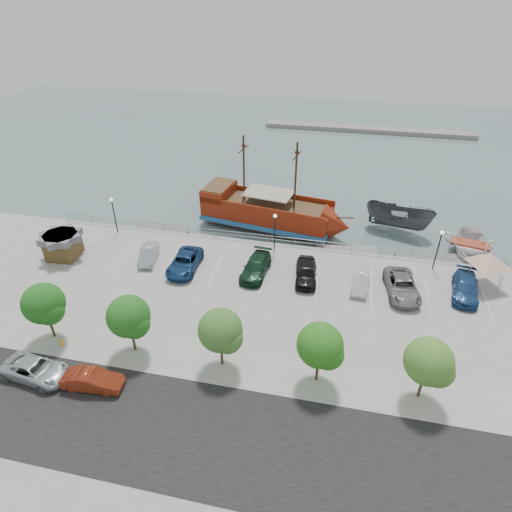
# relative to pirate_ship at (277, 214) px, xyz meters

# --- Properties ---
(ground) EXTENTS (160.00, 160.00, 0.00)m
(ground) POSITION_rel_pirate_ship_xyz_m (0.83, -12.95, -1.89)
(ground) COLOR slate
(street) EXTENTS (100.00, 8.00, 0.04)m
(street) POSITION_rel_pirate_ship_xyz_m (0.83, -28.95, -0.88)
(street) COLOR black
(street) RESTS_ON land_slab
(sidewalk) EXTENTS (100.00, 4.00, 0.05)m
(sidewalk) POSITION_rel_pirate_ship_xyz_m (0.83, -22.95, -0.87)
(sidewalk) COLOR #9B9888
(sidewalk) RESTS_ON land_slab
(seawall_railing) EXTENTS (50.00, 0.06, 1.00)m
(seawall_railing) POSITION_rel_pirate_ship_xyz_m (0.83, -5.15, -0.36)
(seawall_railing) COLOR gray
(seawall_railing) RESTS_ON land_slab
(far_shore) EXTENTS (40.00, 3.00, 0.80)m
(far_shore) POSITION_rel_pirate_ship_xyz_m (10.83, 42.05, -1.49)
(far_shore) COLOR gray
(far_shore) RESTS_ON ground
(pirate_ship) EXTENTS (18.13, 7.56, 11.28)m
(pirate_ship) POSITION_rel_pirate_ship_xyz_m (0.00, 0.00, 0.00)
(pirate_ship) COLOR maroon
(pirate_ship) RESTS_ON ground
(patrol_boat) EXTENTS (8.44, 5.10, 3.06)m
(patrol_boat) POSITION_rel_pirate_ship_xyz_m (14.02, 2.45, -0.36)
(patrol_boat) COLOR #444548
(patrol_boat) RESTS_ON ground
(speedboat) EXTENTS (6.64, 8.24, 1.51)m
(speedboat) POSITION_rel_pirate_ship_xyz_m (21.36, -0.83, -1.13)
(speedboat) COLOR silver
(speedboat) RESTS_ON ground
(dock_west) EXTENTS (6.35, 2.59, 0.35)m
(dock_west) POSITION_rel_pirate_ship_xyz_m (-13.03, -3.75, -1.71)
(dock_west) COLOR slate
(dock_west) RESTS_ON ground
(dock_mid) EXTENTS (6.67, 2.62, 0.37)m
(dock_mid) POSITION_rel_pirate_ship_xyz_m (8.40, -3.75, -1.70)
(dock_mid) COLOR gray
(dock_mid) RESTS_ON ground
(dock_east) EXTENTS (8.01, 3.60, 0.44)m
(dock_east) POSITION_rel_pirate_ship_xyz_m (17.45, -3.75, -1.67)
(dock_east) COLOR slate
(dock_east) RESTS_ON ground
(shed) EXTENTS (3.46, 3.46, 2.65)m
(shed) POSITION_rel_pirate_ship_xyz_m (-20.11, -12.13, 0.52)
(shed) COLOR brown
(shed) RESTS_ON land_slab
(canopy_tent) EXTENTS (5.40, 5.40, 3.58)m
(canopy_tent) POSITION_rel_pirate_ship_xyz_m (21.02, -8.16, 2.23)
(canopy_tent) COLOR slate
(canopy_tent) RESTS_ON land_slab
(street_van) EXTENTS (5.25, 2.87, 1.40)m
(street_van) POSITION_rel_pirate_ship_xyz_m (-12.89, -26.90, -0.19)
(street_van) COLOR #AAB0B6
(street_van) RESTS_ON street
(street_sedan) EXTENTS (4.36, 1.84, 1.40)m
(street_sedan) POSITION_rel_pirate_ship_xyz_m (-8.41, -26.92, -0.19)
(street_sedan) COLOR maroon
(street_sedan) RESTS_ON street
(fire_hydrant) EXTENTS (0.23, 0.23, 0.68)m
(fire_hydrant) POSITION_rel_pirate_ship_xyz_m (-12.92, -23.75, -0.52)
(fire_hydrant) COLOR yellow
(fire_hydrant) RESTS_ON sidewalk
(lamp_post_left) EXTENTS (0.36, 0.36, 4.28)m
(lamp_post_left) POSITION_rel_pirate_ship_xyz_m (-17.17, -6.45, 2.05)
(lamp_post_left) COLOR black
(lamp_post_left) RESTS_ON land_slab
(lamp_post_mid) EXTENTS (0.36, 0.36, 4.28)m
(lamp_post_mid) POSITION_rel_pirate_ship_xyz_m (0.83, -6.45, 2.05)
(lamp_post_mid) COLOR black
(lamp_post_mid) RESTS_ON land_slab
(lamp_post_right) EXTENTS (0.36, 0.36, 4.28)m
(lamp_post_right) POSITION_rel_pirate_ship_xyz_m (16.83, -6.45, 2.05)
(lamp_post_right) COLOR black
(lamp_post_right) RESTS_ON land_slab
(tree_b) EXTENTS (3.30, 3.20, 5.00)m
(tree_b) POSITION_rel_pirate_ship_xyz_m (-14.02, -23.03, 2.41)
(tree_b) COLOR #473321
(tree_b) RESTS_ON sidewalk
(tree_c) EXTENTS (3.30, 3.20, 5.00)m
(tree_c) POSITION_rel_pirate_ship_xyz_m (-7.02, -23.03, 2.41)
(tree_c) COLOR #473321
(tree_c) RESTS_ON sidewalk
(tree_d) EXTENTS (3.30, 3.20, 5.00)m
(tree_d) POSITION_rel_pirate_ship_xyz_m (-0.02, -23.03, 2.41)
(tree_d) COLOR #473321
(tree_d) RESTS_ON sidewalk
(tree_e) EXTENTS (3.30, 3.20, 5.00)m
(tree_e) POSITION_rel_pirate_ship_xyz_m (6.98, -23.03, 2.41)
(tree_e) COLOR #473321
(tree_e) RESTS_ON sidewalk
(tree_f) EXTENTS (3.30, 3.20, 5.00)m
(tree_f) POSITION_rel_pirate_ship_xyz_m (13.98, -23.03, 2.41)
(tree_f) COLOR #473321
(tree_f) RESTS_ON sidewalk
(parked_car_b) EXTENTS (2.31, 4.43, 1.39)m
(parked_car_b) POSITION_rel_pirate_ship_xyz_m (-11.35, -10.91, -0.19)
(parked_car_b) COLOR #A4A6AE
(parked_car_b) RESTS_ON land_slab
(parked_car_c) EXTENTS (2.68, 5.57, 1.53)m
(parked_car_c) POSITION_rel_pirate_ship_xyz_m (-7.18, -11.71, -0.12)
(parked_car_c) COLOR navy
(parked_car_c) RESTS_ON land_slab
(parked_car_d) EXTENTS (2.56, 5.50, 1.55)m
(parked_car_d) POSITION_rel_pirate_ship_xyz_m (-0.16, -11.04, -0.11)
(parked_car_d) COLOR #13321E
(parked_car_d) RESTS_ON land_slab
(parked_car_e) EXTENTS (2.45, 5.07, 1.67)m
(parked_car_e) POSITION_rel_pirate_ship_xyz_m (4.68, -10.91, -0.06)
(parked_car_e) COLOR black
(parked_car_e) RESTS_ON land_slab
(parked_car_f) EXTENTS (1.78, 4.36, 1.40)m
(parked_car_f) POSITION_rel_pirate_ship_xyz_m (9.76, -11.04, -0.19)
(parked_car_f) COLOR silver
(parked_car_f) RESTS_ON land_slab
(parked_car_g) EXTENTS (3.33, 5.97, 1.58)m
(parked_car_g) POSITION_rel_pirate_ship_xyz_m (13.44, -11.27, -0.10)
(parked_car_g) COLOR gray
(parked_car_g) RESTS_ON land_slab
(parked_car_h) EXTENTS (3.00, 5.59, 1.54)m
(parked_car_h) POSITION_rel_pirate_ship_xyz_m (19.03, -10.30, -0.12)
(parked_car_h) COLOR navy
(parked_car_h) RESTS_ON land_slab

